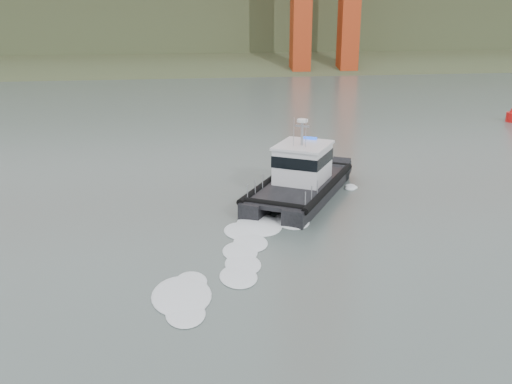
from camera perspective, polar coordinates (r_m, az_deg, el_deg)
ground at (r=21.53m, az=1.34°, el=-11.39°), size 400.00×400.00×0.00m
headlands at (r=144.04m, az=-7.51°, el=16.52°), size 500.00×105.36×27.12m
patrol_boat at (r=33.08m, az=4.51°, el=1.50°), size 8.04×10.16×4.72m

